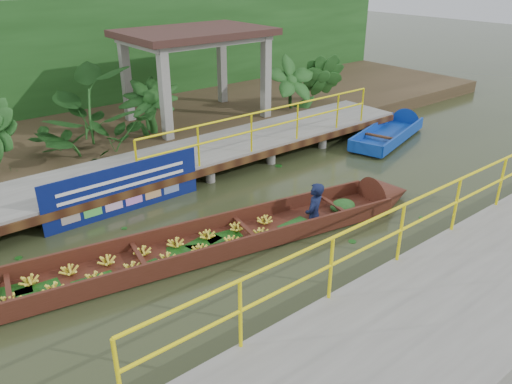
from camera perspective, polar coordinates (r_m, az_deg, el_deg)
ground at (r=10.15m, az=-1.32°, el=-5.06°), size 80.00×80.00×0.00m
land_strip at (r=16.18m, az=-17.86°, el=6.34°), size 30.00×8.00×0.45m
far_dock at (r=12.58m, az=-10.86°, el=3.08°), size 16.00×2.06×1.66m
near_dock at (r=8.41m, az=22.73°, el=-11.97°), size 18.00×2.40×1.73m
pavilion at (r=15.84m, az=-6.98°, el=16.64°), size 4.40×3.00×3.00m
foliage_backdrop at (r=18.06m, az=-21.72°, el=13.51°), size 30.00×0.80×4.00m
vendor_boat at (r=9.63m, az=-5.85°, el=-5.61°), size 10.71×2.98×2.02m
moored_blue_boat at (r=16.82m, az=15.95°, el=7.08°), size 4.10×2.09×0.95m
blue_banner at (r=11.21m, az=-14.78°, el=0.32°), size 3.61×0.04×1.13m
tropical_plants at (r=14.25m, az=-11.96°, el=9.07°), size 14.35×1.35×1.69m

